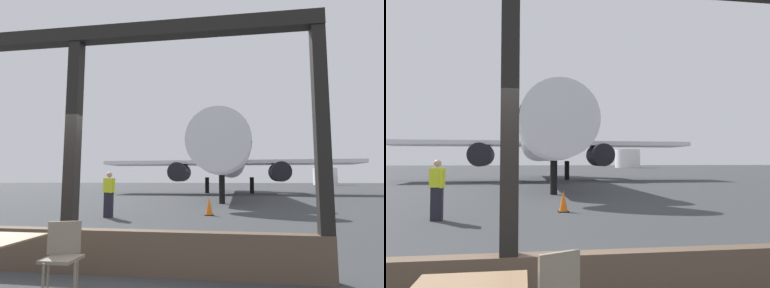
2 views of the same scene
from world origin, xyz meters
TOP-DOWN VIEW (x-y plane):
  - ground_plane at (0.00, 40.00)m, footprint 220.00×220.00m
  - window_frame at (0.00, 0.00)m, footprint 8.01×0.24m
  - airplane at (1.66, 25.85)m, footprint 25.99×29.73m
  - ground_crew_worker at (-2.30, 6.85)m, footprint 0.40×0.46m
  - traffic_cone at (1.47, 8.12)m, footprint 0.36×0.36m
  - fuel_storage_tank at (27.00, 88.89)m, footprint 6.53×6.53m

SIDE VIEW (x-z plane):
  - ground_plane at x=0.00m, z-range 0.00..0.00m
  - traffic_cone at x=1.47m, z-range -0.02..0.70m
  - ground_crew_worker at x=-2.30m, z-range 0.03..1.77m
  - window_frame at x=0.00m, z-range -0.60..3.39m
  - fuel_storage_tank at x=27.00m, z-range 0.00..4.78m
  - airplane at x=1.66m, z-range -1.65..8.68m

